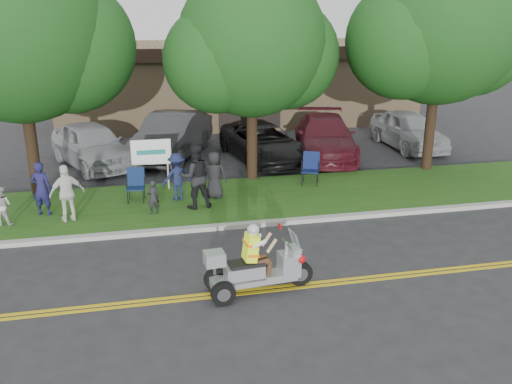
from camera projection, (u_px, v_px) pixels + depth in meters
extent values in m
plane|color=#28282B|center=(296.00, 275.00, 12.06)|extent=(120.00, 120.00, 0.00)
cube|color=gold|center=(304.00, 287.00, 11.52)|extent=(60.00, 0.10, 0.01)
cube|color=gold|center=(302.00, 284.00, 11.66)|extent=(60.00, 0.10, 0.01)
cube|color=#A8A89E|center=(265.00, 223.00, 14.86)|extent=(60.00, 0.25, 0.12)
cube|color=#1D4C14|center=(249.00, 198.00, 16.86)|extent=(60.00, 4.00, 0.10)
cube|color=#9E7F5B|center=(235.00, 81.00, 29.44)|extent=(18.00, 8.00, 4.00)
cube|color=black|center=(249.00, 54.00, 25.14)|extent=(18.00, 0.30, 0.60)
cylinder|color=#332114|center=(29.00, 125.00, 16.51)|extent=(0.36, 0.36, 4.59)
sphere|color=#194413|center=(16.00, 30.00, 15.63)|extent=(5.40, 5.40, 5.40)
sphere|color=#194413|center=(68.00, 46.00, 16.33)|extent=(4.05, 4.05, 4.05)
cylinder|color=#332114|center=(252.00, 121.00, 18.17)|extent=(0.36, 0.36, 4.20)
sphere|color=#194413|center=(252.00, 42.00, 17.36)|extent=(4.80, 4.80, 4.80)
sphere|color=#194413|center=(285.00, 55.00, 18.02)|extent=(3.60, 3.60, 3.60)
sphere|color=#194413|center=(216.00, 60.00, 17.10)|extent=(3.36, 3.36, 3.36)
cylinder|color=#332114|center=(432.00, 107.00, 19.20)|extent=(0.36, 0.36, 4.76)
sphere|color=#194413|center=(441.00, 21.00, 18.28)|extent=(5.60, 5.60, 5.60)
sphere|color=#194413|center=(471.00, 36.00, 19.00)|extent=(4.20, 4.20, 4.20)
sphere|color=#194413|center=(404.00, 40.00, 18.00)|extent=(3.92, 3.92, 3.92)
cylinder|color=silver|center=(137.00, 177.00, 17.32)|extent=(0.06, 0.06, 1.10)
cylinder|color=silver|center=(168.00, 175.00, 17.52)|extent=(0.06, 0.06, 1.10)
cube|color=white|center=(151.00, 152.00, 17.16)|extent=(1.25, 0.06, 0.80)
cylinder|color=black|center=(300.00, 274.00, 11.55)|extent=(0.54, 0.17, 0.53)
cylinder|color=black|center=(223.00, 294.00, 10.76)|extent=(0.51, 0.18, 0.50)
cylinder|color=black|center=(216.00, 279.00, 11.34)|extent=(0.51, 0.18, 0.50)
cube|color=silver|center=(257.00, 279.00, 11.26)|extent=(1.72, 0.56, 0.16)
cube|color=silver|center=(244.00, 272.00, 11.13)|extent=(0.83, 0.48, 0.31)
cube|color=black|center=(246.00, 264.00, 11.08)|extent=(0.74, 0.44, 0.09)
cube|color=silver|center=(289.00, 264.00, 11.39)|extent=(0.44, 0.46, 0.49)
cube|color=silver|center=(295.00, 241.00, 11.27)|extent=(0.21, 0.42, 0.43)
cube|color=silver|center=(214.00, 258.00, 10.83)|extent=(0.43, 0.41, 0.27)
sphere|color=#B20C0F|center=(300.00, 258.00, 11.29)|extent=(0.20, 0.20, 0.20)
cube|color=#D8FB1A|center=(251.00, 247.00, 11.00)|extent=(0.34, 0.38, 0.58)
sphere|color=silver|center=(253.00, 230.00, 10.89)|extent=(0.26, 0.26, 0.26)
cylinder|color=black|center=(302.00, 179.00, 17.86)|extent=(0.03, 0.03, 0.44)
cylinder|color=black|center=(317.00, 180.00, 17.77)|extent=(0.03, 0.03, 0.44)
cylinder|color=black|center=(304.00, 175.00, 18.27)|extent=(0.03, 0.03, 0.44)
cylinder|color=black|center=(318.00, 176.00, 18.19)|extent=(0.03, 0.03, 0.44)
cube|color=#101A4B|center=(310.00, 171.00, 17.95)|extent=(0.71, 0.68, 0.04)
cube|color=#101A4B|center=(311.00, 160.00, 18.08)|extent=(0.57, 0.37, 0.60)
cylinder|color=black|center=(128.00, 197.00, 16.15)|extent=(0.03, 0.03, 0.42)
cylinder|color=black|center=(143.00, 197.00, 16.20)|extent=(0.03, 0.03, 0.42)
cylinder|color=black|center=(129.00, 193.00, 16.55)|extent=(0.03, 0.03, 0.42)
cylinder|color=black|center=(145.00, 192.00, 16.59)|extent=(0.03, 0.03, 0.42)
cube|color=#0F224A|center=(136.00, 188.00, 16.30)|extent=(0.57, 0.53, 0.04)
cube|color=#0F224A|center=(136.00, 177.00, 16.43)|extent=(0.54, 0.21, 0.57)
imported|color=#1A1948|center=(41.00, 189.00, 15.13)|extent=(0.64, 0.50, 1.55)
imported|color=black|center=(195.00, 176.00, 15.64)|extent=(1.01, 0.84, 1.91)
imported|color=white|center=(67.00, 193.00, 14.69)|extent=(1.00, 0.67, 1.59)
imported|color=#192046|center=(177.00, 177.00, 16.36)|extent=(1.05, 0.76, 1.47)
imported|color=black|center=(215.00, 175.00, 16.56)|extent=(0.84, 0.72, 1.46)
imported|color=black|center=(153.00, 197.00, 15.30)|extent=(0.41, 0.33, 0.99)
imported|color=beige|center=(2.00, 206.00, 14.48)|extent=(0.61, 0.52, 1.07)
imported|color=#9A9DA1|center=(92.00, 145.00, 20.33)|extent=(3.78, 5.21, 1.65)
imported|color=#2F2F31|center=(171.00, 136.00, 21.53)|extent=(3.77, 5.60, 1.75)
imported|color=black|center=(263.00, 143.00, 21.21)|extent=(3.05, 5.27, 1.38)
imported|color=#51121D|center=(325.00, 137.00, 21.73)|extent=(3.49, 5.90, 1.60)
imported|color=#9B9DA2|center=(408.00, 130.00, 23.11)|extent=(1.87, 4.65, 1.58)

